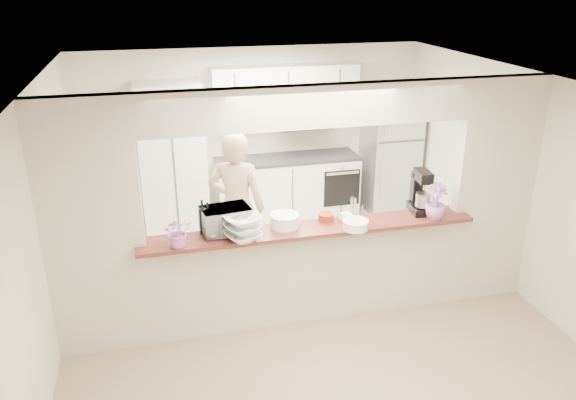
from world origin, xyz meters
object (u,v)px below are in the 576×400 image
object	(u,v)px
toaster_oven	(226,220)
refrigerator	(390,156)
stand_mixer	(421,193)
person	(237,209)

from	to	relation	value
toaster_oven	refrigerator	bearing A→B (deg)	33.81
stand_mixer	person	bearing A→B (deg)	151.96
refrigerator	stand_mixer	world-z (taller)	refrigerator
refrigerator	toaster_oven	distance (m)	3.90
toaster_oven	person	size ratio (longest dim) A/B	0.26
refrigerator	person	size ratio (longest dim) A/B	0.93
toaster_oven	person	bearing A→B (deg)	66.96
refrigerator	stand_mixer	bearing A→B (deg)	-107.51
stand_mixer	person	distance (m)	2.09
toaster_oven	stand_mixer	world-z (taller)	stand_mixer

